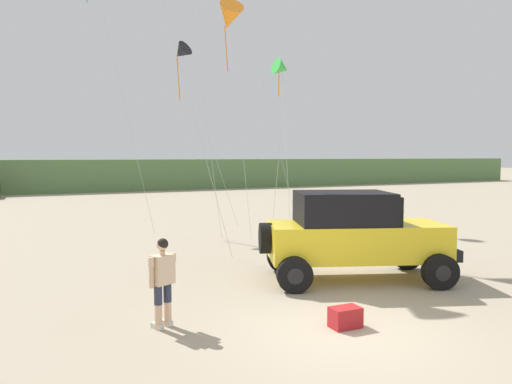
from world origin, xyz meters
The scene contains 8 objects.
ground_plane centered at (0.00, 0.00, 0.00)m, with size 220.00×220.00×0.00m, color tan.
dune_ridge centered at (4.87, 40.43, 1.42)m, with size 90.00×7.58×2.85m, color #567A47.
jeep centered at (2.36, 3.01, 1.20)m, with size 5.00×3.70×2.26m.
person_watching centered at (-2.90, 1.62, 0.94)m, with size 0.57×0.43×1.67m.
cooler_box centered at (0.16, 0.22, 0.19)m, with size 0.56×0.36×0.38m, color #B21E23.
kite_purple_stunt centered at (5.82, 13.59, 7.30)m, with size 2.17×4.62×7.85m.
kite_blue_swept centered at (1.78, 16.52, 8.23)m, with size 2.02×4.58×8.75m.
kite_black_sled centered at (3.28, 13.88, 9.43)m, with size 1.52×5.31×10.21m.
Camera 1 is at (-5.00, -7.06, 3.17)m, focal length 34.07 mm.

